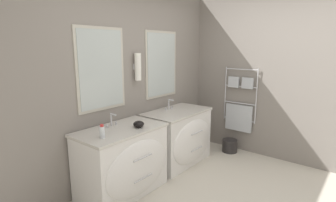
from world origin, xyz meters
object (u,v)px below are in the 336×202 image
Objects in this scene: vanity_left at (124,161)px; amenity_bowl at (139,124)px; toiletry_bottle at (102,132)px; vanity_right at (179,137)px; waste_bin at (230,145)px.

amenity_bowl reaches higher than vanity_left.
toiletry_bottle is 1.14× the size of amenity_bowl.
toiletry_bottle is (-1.45, -0.06, 0.47)m from vanity_right.
vanity_left is at bearing 150.68° from amenity_bowl.
toiletry_bottle is 2.48m from waste_bin.
vanity_right is (1.12, 0.00, 0.00)m from vanity_left.
toiletry_bottle is 0.58× the size of waste_bin.
toiletry_bottle is at bearing -177.59° from vanity_right.
vanity_right is at bearing 5.75° from amenity_bowl.
vanity_right is at bearing 0.00° from vanity_left.
vanity_left is at bearing 167.81° from waste_bin.
vanity_left reaches higher than waste_bin.
vanity_left is 7.13× the size of toiletry_bottle.
amenity_bowl is at bearing -29.32° from vanity_left.
amenity_bowl reaches higher than vanity_right.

